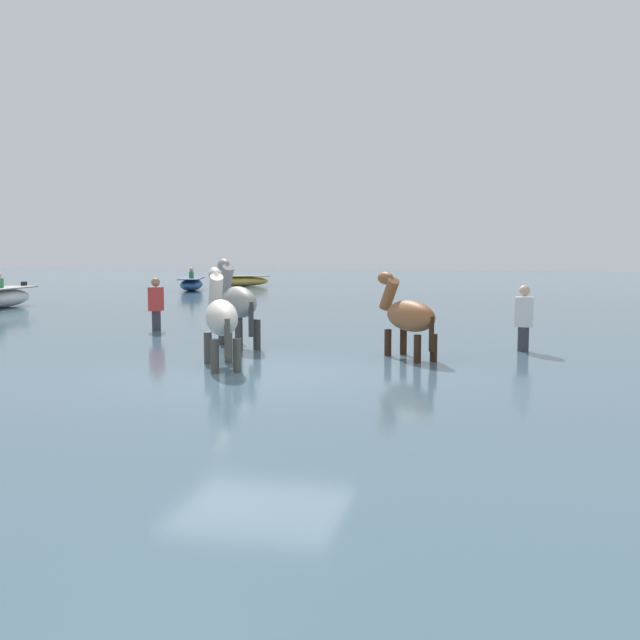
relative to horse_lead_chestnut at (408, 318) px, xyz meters
The scene contains 10 objects.
ground_plane 3.10m from the horse_lead_chestnut, 132.10° to the right, with size 120.00×120.00×0.00m, color gray.
water_surface 8.14m from the horse_lead_chestnut, 103.89° to the left, with size 90.00×90.00×0.43m, color #476675.
horse_lead_chestnut is the anchor object (origin of this frame).
horse_trailing_grey 3.41m from the horse_lead_chestnut, 167.15° to the left, with size 1.45×1.72×2.09m.
horse_flank_pinto 3.19m from the horse_lead_chestnut, 149.63° to the right, with size 1.14×1.75×1.98m.
boat_near_port 15.94m from the horse_lead_chestnut, 150.02° to the left, with size 1.27×2.88×1.11m.
boat_mid_channel 24.96m from the horse_lead_chestnut, 115.72° to the left, with size 2.86×2.29×0.52m.
boat_mid_outer 21.86m from the horse_lead_chestnut, 122.55° to the left, with size 1.77×3.23×1.04m.
person_onlooker_right 2.35m from the horse_lead_chestnut, 33.73° to the left, with size 0.33×0.22×1.63m.
person_onlooker_left 6.77m from the horse_lead_chestnut, 153.71° to the left, with size 0.27×0.36×1.63m.
Camera 1 is at (3.30, -10.24, 2.27)m, focal length 41.25 mm.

